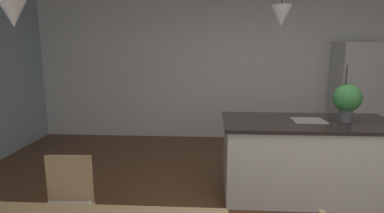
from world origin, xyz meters
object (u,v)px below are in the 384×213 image
at_px(chair_far_left, 65,208).
at_px(refrigerator, 355,95).
at_px(potted_plant_on_island, 347,100).
at_px(kitchen_island, 307,157).

relative_size(chair_far_left, refrigerator, 0.48).
relative_size(chair_far_left, potted_plant_on_island, 2.03).
bearing_deg(kitchen_island, potted_plant_on_island, 0.00).
height_order(kitchen_island, refrigerator, refrigerator).
bearing_deg(potted_plant_on_island, chair_far_left, -153.45).
distance_m(kitchen_island, potted_plant_on_island, 0.80).
bearing_deg(potted_plant_on_island, refrigerator, 63.53).
xyz_separation_m(refrigerator, potted_plant_on_island, (-1.00, -2.00, 0.25)).
bearing_deg(refrigerator, chair_far_left, -137.78).
distance_m(kitchen_island, refrigerator, 2.48).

